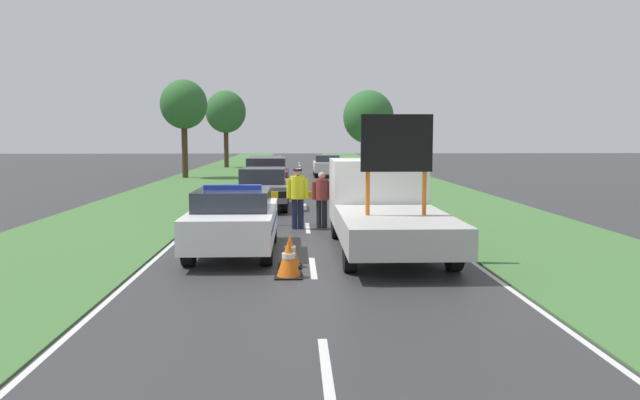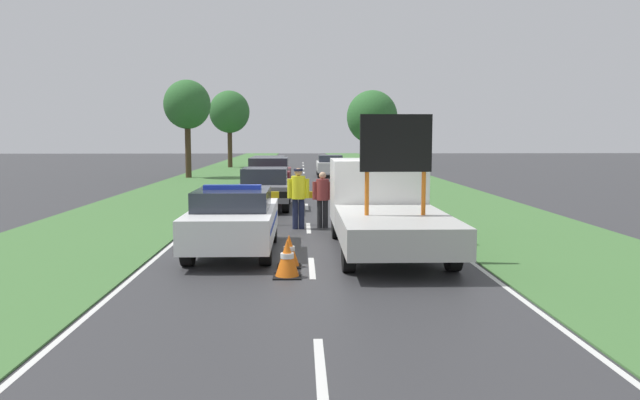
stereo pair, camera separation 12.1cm
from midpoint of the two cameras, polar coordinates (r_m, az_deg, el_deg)
The scene contains 19 objects.
ground_plane at distance 14.54m, azimuth -0.65°, elevation -4.58°, with size 160.00×160.00×0.00m, color #333335.
lane_markings at distance 29.86m, azimuth -1.23°, elevation 0.82°, with size 6.83×70.00×0.01m.
grass_verge_left at distance 34.85m, azimuth -11.07°, elevation 1.45°, with size 4.89×120.00×0.03m.
grass_verge_right at distance 34.95m, azimuth 8.44°, elevation 1.51°, with size 4.89×120.00×0.03m.
police_car at distance 14.15m, azimuth -7.66°, elevation -1.78°, with size 1.83×4.49×1.56m.
work_truck at distance 14.89m, azimuth 6.00°, elevation -0.39°, with size 2.29×6.38×3.08m.
road_barrier at distance 18.52m, azimuth -0.34°, elevation 0.27°, with size 3.13×0.08×1.00m.
police_officer at distance 17.67m, azimuth -1.80°, elevation 0.65°, with size 0.62×0.40×1.73m.
pedestrian_civilian at distance 17.89m, azimuth 0.43°, elevation 0.45°, with size 0.58×0.37×1.62m.
traffic_cone_near_police at distance 12.64m, azimuth -2.57°, elevation -4.67°, with size 0.48×0.48×0.66m.
traffic_cone_centre_front at distance 11.73m, azimuth -2.73°, elevation -5.35°, with size 0.53×0.53×0.72m.
traffic_cone_near_truck at distance 18.26m, azimuth -5.13°, elevation -1.33°, with size 0.52×0.52×0.72m.
queued_car_suv_grey at distance 22.81m, azimuth -4.90°, elevation 1.19°, with size 1.81×4.35×1.49m.
queued_car_wagon_maroon at distance 28.36m, azimuth -4.55°, elevation 2.29°, with size 1.93×4.56×1.67m.
queued_car_hatch_blue at distance 34.33m, azimuth -4.54°, elevation 2.80°, with size 1.92×4.59×1.54m.
queued_car_van_white at distance 40.66m, azimuth 1.02°, elevation 3.20°, with size 1.70×4.00×1.40m.
roadside_tree_near_left at distance 53.29m, azimuth 4.85°, elevation 7.56°, with size 4.27×4.27×6.48m.
roadside_tree_near_right at distance 52.67m, azimuth -8.21°, elevation 7.95°, with size 3.32×3.32×6.38m.
roadside_tree_mid_left at distance 40.07m, azimuth -11.97°, elevation 8.48°, with size 2.90×2.90×6.12m.
Camera 2 is at (-0.22, -14.30, 2.64)m, focal length 35.00 mm.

